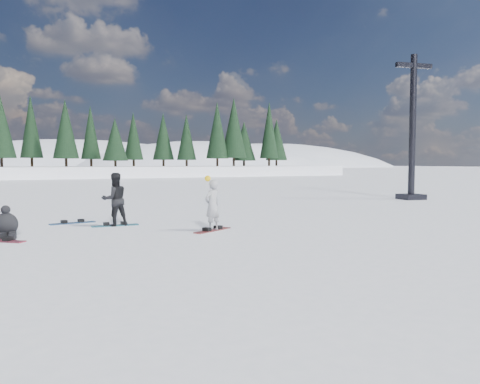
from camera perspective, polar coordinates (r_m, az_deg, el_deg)
name	(u,v)px	position (r m, az deg, el deg)	size (l,w,h in m)	color
ground	(165,228)	(14.99, -9.12, -4.39)	(420.00, 420.00, 0.00)	white
lift_tower	(412,141)	(28.01, 20.25, 5.85)	(2.22, 1.41, 8.05)	black
snowboarder_woman	(212,205)	(14.19, -3.39, -1.59)	(0.67, 0.56, 1.69)	#A4A5A9
snowboarder_man	(115,199)	(15.78, -15.03, -0.88)	(0.85, 0.66, 1.74)	black
seated_rider	(6,225)	(14.58, -26.63, -3.61)	(0.73, 1.10, 0.88)	black
snowboard_woman	(213,230)	(14.28, -3.37, -4.68)	(1.50, 0.28, 0.03)	maroon
snowboard_man	(115,226)	(15.87, -14.98, -3.97)	(1.50, 0.28, 0.03)	teal
snowboard_loose_c	(73,223)	(16.95, -19.73, -3.58)	(1.50, 0.28, 0.03)	navy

